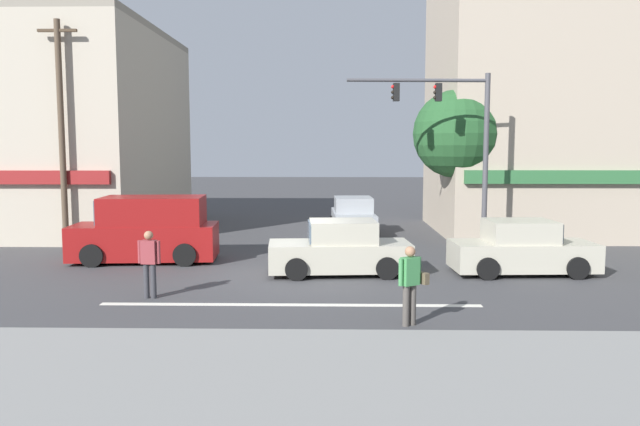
{
  "coord_description": "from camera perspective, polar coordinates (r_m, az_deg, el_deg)",
  "views": [
    {
      "loc": [
        0.99,
        -17.85,
        3.69
      ],
      "look_at": [
        0.59,
        2.0,
        1.6
      ],
      "focal_mm": 35.0,
      "sensor_mm": 36.0,
      "label": 1
    }
  ],
  "objects": [
    {
      "name": "building_left_block",
      "position": [
        31.95,
        -26.11,
        6.86
      ],
      "size": [
        13.48,
        11.67,
        9.0
      ],
      "color": "#B7AD99",
      "rests_on": "ground"
    },
    {
      "name": "sedan_crossing_center",
      "position": [
        19.2,
        17.98,
        -3.21
      ],
      "size": [
        4.18,
        2.03,
        1.58
      ],
      "color": "#B7B29E",
      "rests_on": "ground"
    },
    {
      "name": "ground_plane",
      "position": [
        18.25,
        -1.98,
        -5.66
      ],
      "size": [
        120.0,
        120.0,
        0.0
      ],
      "primitive_type": "plane",
      "color": "#3D3D3F"
    },
    {
      "name": "van_approaching_near",
      "position": [
        20.95,
        -15.5,
        -1.57
      ],
      "size": [
        4.72,
        2.29,
        2.11
      ],
      "color": "maroon",
      "rests_on": "ground"
    },
    {
      "name": "lane_marking_stripe",
      "position": [
        14.85,
        -2.73,
        -8.38
      ],
      "size": [
        9.0,
        0.24,
        0.01
      ],
      "primitive_type": "cube",
      "color": "silver",
      "rests_on": "ground"
    },
    {
      "name": "utility_pole_near_left",
      "position": [
        24.44,
        -22.56,
        6.88
      ],
      "size": [
        1.4,
        0.22,
        8.21
      ],
      "color": "brown",
      "rests_on": "ground"
    },
    {
      "name": "street_tree",
      "position": [
        24.97,
        12.4,
        7.03
      ],
      "size": [
        3.42,
        3.42,
        5.92
      ],
      "color": "#4C3823",
      "rests_on": "ground"
    },
    {
      "name": "pedestrian_foreground_with_bag",
      "position": [
        13.1,
        8.29,
        -6.12
      ],
      "size": [
        0.66,
        0.48,
        1.67
      ],
      "color": "#4C4742",
      "rests_on": "ground"
    },
    {
      "name": "sedan_parked_curbside",
      "position": [
        18.23,
        1.85,
        -3.4
      ],
      "size": [
        4.21,
        2.11,
        1.58
      ],
      "color": "#B7B29E",
      "rests_on": "ground"
    },
    {
      "name": "pedestrian_mid_crossing",
      "position": [
        15.84,
        -15.34,
        -4.17
      ],
      "size": [
        0.57,
        0.25,
        1.67
      ],
      "color": "#333338",
      "rests_on": "ground"
    },
    {
      "name": "traffic_light_mast",
      "position": [
        21.96,
        12.51,
        7.14
      ],
      "size": [
        4.89,
        0.43,
        6.2
      ],
      "color": "#47474C",
      "rests_on": "ground"
    },
    {
      "name": "building_right_corner",
      "position": [
        29.62,
        23.04,
        9.71
      ],
      "size": [
        12.58,
        8.45,
        11.7
      ],
      "color": "tan",
      "rests_on": "ground"
    },
    {
      "name": "sedan_crossing_leftbound",
      "position": [
        26.78,
        3.05,
        -0.38
      ],
      "size": [
        2.02,
        4.17,
        1.58
      ],
      "color": "#999EA3",
      "rests_on": "ground"
    },
    {
      "name": "sidewalk_curb",
      "position": [
        10.07,
        -4.73,
        -15.03
      ],
      "size": [
        40.0,
        5.0,
        0.16
      ],
      "primitive_type": "cube",
      "color": "gray",
      "rests_on": "ground"
    }
  ]
}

